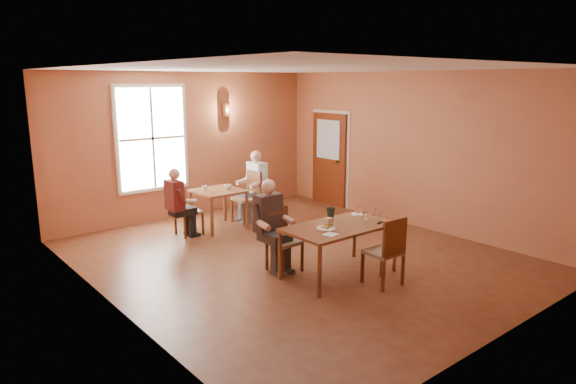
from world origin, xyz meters
TOP-DOWN VIEW (x-y plane):
  - ground at (0.00, 0.00)m, footprint 6.00×7.00m
  - wall_back at (0.00, 3.50)m, footprint 6.00×0.04m
  - wall_front at (0.00, -3.50)m, footprint 6.00×0.04m
  - wall_left at (-3.00, 0.00)m, footprint 0.04×7.00m
  - wall_right at (3.00, 0.00)m, footprint 0.04×7.00m
  - ceiling at (0.00, 0.00)m, footprint 6.00×7.00m
  - window at (-0.80, 3.45)m, footprint 1.36×0.10m
  - door at (2.94, 2.30)m, footprint 0.12×1.04m
  - wall_sconce at (0.90, 3.40)m, footprint 0.16×0.16m
  - main_table at (-0.04, -1.01)m, footprint 1.62×0.91m
  - chair_diner_main at (-0.54, -0.36)m, footprint 0.42×0.42m
  - diner_main at (-0.54, -0.39)m, footprint 0.53×0.53m
  - chair_empty at (0.20, -1.65)m, footprint 0.46×0.46m
  - plate_food at (-0.31, -1.02)m, footprint 0.31×0.31m
  - sandwich at (-0.22, -0.98)m, footprint 0.10×0.10m
  - goblet_a at (0.45, -0.94)m, footprint 0.10×0.10m
  - goblet_b at (0.57, -1.14)m, footprint 0.07×0.07m
  - goblet_c at (0.30, -1.20)m, footprint 0.10×0.10m
  - menu_stand at (0.08, -0.71)m, footprint 0.12×0.06m
  - knife at (-0.06, -1.26)m, footprint 0.21×0.05m
  - napkin at (-0.45, -1.26)m, footprint 0.20×0.20m
  - side_plate at (0.63, -0.76)m, footprint 0.23×0.23m
  - sunglasses at (0.51, -1.30)m, footprint 0.13×0.09m
  - second_table at (-0.08, 2.21)m, footprint 0.86×0.86m
  - chair_diner_white at (0.57, 2.21)m, footprint 0.46×0.46m
  - diner_white at (0.60, 2.21)m, footprint 0.55×0.55m
  - chair_diner_maroon at (-0.73, 2.21)m, footprint 0.41×0.41m
  - diner_maroon at (-0.76, 2.21)m, footprint 0.50×0.50m
  - cup_a at (0.09, 2.11)m, footprint 0.14×0.14m
  - cup_b at (-0.30, 2.35)m, footprint 0.12×0.12m

SIDE VIEW (x-z plane):
  - ground at x=0.00m, z-range -0.01..0.01m
  - main_table at x=-0.04m, z-range 0.00..0.76m
  - second_table at x=-0.08m, z-range 0.00..0.76m
  - chair_diner_maroon at x=-0.73m, z-range 0.00..0.93m
  - chair_diner_main at x=-0.54m, z-range 0.00..0.95m
  - chair_empty at x=0.20m, z-range 0.00..0.99m
  - chair_diner_white at x=0.57m, z-range 0.00..1.04m
  - diner_maroon at x=-0.76m, z-range 0.00..1.25m
  - diner_main at x=-0.54m, z-range 0.00..1.33m
  - diner_white at x=0.60m, z-range 0.00..1.38m
  - knife at x=-0.06m, z-range 0.76..0.77m
  - napkin at x=-0.45m, z-range 0.76..0.77m
  - side_plate at x=0.63m, z-range 0.76..0.78m
  - sunglasses at x=0.51m, z-range 0.76..0.78m
  - plate_food at x=-0.31m, z-range 0.76..0.80m
  - cup_b at x=-0.30m, z-range 0.76..0.85m
  - cup_a at x=0.09m, z-range 0.76..0.87m
  - sandwich at x=-0.22m, z-range 0.76..0.88m
  - goblet_b at x=0.57m, z-range 0.76..0.95m
  - menu_stand at x=0.08m, z-range 0.76..0.95m
  - goblet_c at x=0.30m, z-range 0.76..0.96m
  - goblet_a at x=0.45m, z-range 0.76..0.96m
  - door at x=2.94m, z-range 0.00..2.10m
  - wall_back at x=0.00m, z-range 0.00..3.00m
  - wall_front at x=0.00m, z-range 0.00..3.00m
  - wall_left at x=-3.00m, z-range 0.00..3.00m
  - wall_right at x=3.00m, z-range 0.00..3.00m
  - window at x=-0.80m, z-range 0.72..2.68m
  - wall_sconce at x=0.90m, z-range 2.06..2.34m
  - ceiling at x=0.00m, z-range 2.98..3.02m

